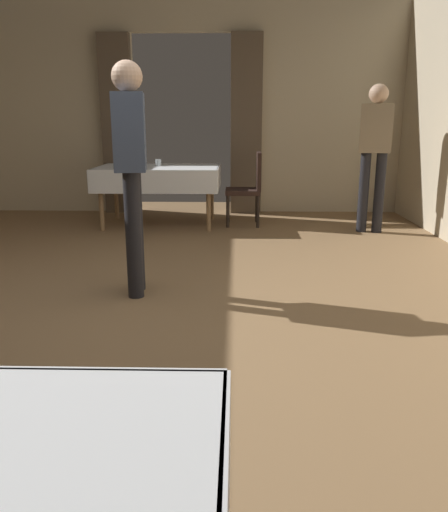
{
  "coord_description": "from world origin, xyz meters",
  "views": [
    {
      "loc": [
        0.78,
        -3.37,
        1.3
      ],
      "look_at": [
        0.69,
        0.63,
        0.24
      ],
      "focal_mm": 35.51,
      "sensor_mm": 36.0,
      "label": 1
    }
  ],
  "objects_px": {
    "person_diner_standing_aside": "(375,146)",
    "dining_table_mid": "(159,173)",
    "glass_mid_a": "(158,163)",
    "person_waiter_by_doorway": "(131,161)",
    "chair_mid_right": "(249,185)",
    "glass_mid_b": "(127,164)"
  },
  "relations": [
    {
      "from": "dining_table_mid",
      "to": "glass_mid_b",
      "type": "relative_size",
      "value": 15.28
    },
    {
      "from": "glass_mid_b",
      "to": "person_diner_standing_aside",
      "type": "height_order",
      "value": "person_diner_standing_aside"
    },
    {
      "from": "glass_mid_a",
      "to": "glass_mid_b",
      "type": "xyz_separation_m",
      "value": [
        -0.34,
        -0.3,
        0.01
      ]
    },
    {
      "from": "dining_table_mid",
      "to": "person_diner_standing_aside",
      "type": "xyz_separation_m",
      "value": [
        2.61,
        -0.4,
        0.36
      ]
    },
    {
      "from": "glass_mid_a",
      "to": "person_diner_standing_aside",
      "type": "height_order",
      "value": "person_diner_standing_aside"
    },
    {
      "from": "dining_table_mid",
      "to": "glass_mid_b",
      "type": "xyz_separation_m",
      "value": [
        -0.35,
        -0.22,
        0.14
      ]
    },
    {
      "from": "dining_table_mid",
      "to": "glass_mid_a",
      "type": "height_order",
      "value": "glass_mid_a"
    },
    {
      "from": "chair_mid_right",
      "to": "glass_mid_b",
      "type": "xyz_separation_m",
      "value": [
        -1.51,
        -0.23,
        0.29
      ]
    },
    {
      "from": "dining_table_mid",
      "to": "person_diner_standing_aside",
      "type": "height_order",
      "value": "person_diner_standing_aside"
    },
    {
      "from": "person_diner_standing_aside",
      "to": "glass_mid_a",
      "type": "bearing_deg",
      "value": 169.62
    },
    {
      "from": "glass_mid_b",
      "to": "person_diner_standing_aside",
      "type": "xyz_separation_m",
      "value": [
        2.97,
        -0.18,
        0.22
      ]
    },
    {
      "from": "person_waiter_by_doorway",
      "to": "person_diner_standing_aside",
      "type": "height_order",
      "value": "same"
    },
    {
      "from": "glass_mid_a",
      "to": "chair_mid_right",
      "type": "bearing_deg",
      "value": -3.64
    },
    {
      "from": "chair_mid_right",
      "to": "person_waiter_by_doorway",
      "type": "xyz_separation_m",
      "value": [
        -0.94,
        -2.74,
        0.51
      ]
    },
    {
      "from": "glass_mid_a",
      "to": "person_waiter_by_doorway",
      "type": "bearing_deg",
      "value": -85.38
    },
    {
      "from": "glass_mid_a",
      "to": "person_waiter_by_doorway",
      "type": "relative_size",
      "value": 0.05
    },
    {
      "from": "dining_table_mid",
      "to": "person_waiter_by_doorway",
      "type": "bearing_deg",
      "value": -85.47
    },
    {
      "from": "dining_table_mid",
      "to": "person_waiter_by_doorway",
      "type": "xyz_separation_m",
      "value": [
        0.22,
        -2.74,
        0.36
      ]
    },
    {
      "from": "glass_mid_b",
      "to": "person_diner_standing_aside",
      "type": "bearing_deg",
      "value": -3.43
    },
    {
      "from": "person_waiter_by_doorway",
      "to": "person_diner_standing_aside",
      "type": "relative_size",
      "value": 1.0
    },
    {
      "from": "person_diner_standing_aside",
      "to": "dining_table_mid",
      "type": "bearing_deg",
      "value": 171.31
    },
    {
      "from": "dining_table_mid",
      "to": "glass_mid_a",
      "type": "distance_m",
      "value": 0.15
    }
  ]
}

